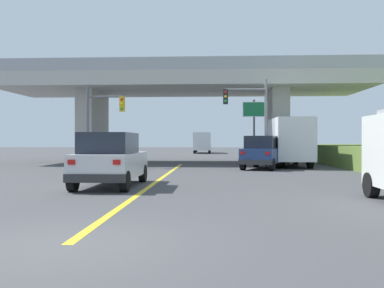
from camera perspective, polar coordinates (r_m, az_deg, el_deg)
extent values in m
plane|color=#424244|center=(33.95, -1.13, -2.48)|extent=(160.00, 160.00, 0.00)
cube|color=#B7B5AD|center=(34.19, -1.13, 7.88)|extent=(28.02, 8.52, 1.03)
cube|color=#A8A69F|center=(35.20, -13.04, 2.20)|extent=(1.27, 5.11, 5.65)
cube|color=#A8A69F|center=(34.18, 11.15, 2.26)|extent=(1.27, 5.11, 5.65)
cube|color=#9EA0A5|center=(30.30, -1.69, 10.70)|extent=(28.02, 0.20, 0.90)
cube|color=#9EA0A5|center=(38.39, -0.68, 8.51)|extent=(28.02, 0.20, 0.90)
cube|color=yellow|center=(19.25, -4.28, -4.69)|extent=(0.20, 24.21, 0.01)
cube|color=silver|center=(16.49, -10.66, -2.75)|extent=(1.98, 4.69, 0.90)
cube|color=#1E232D|center=(16.12, -10.96, 0.13)|extent=(1.74, 2.58, 0.76)
cube|color=#2D2D30|center=(14.30, -12.83, -4.48)|extent=(2.02, 0.20, 0.28)
cube|color=red|center=(14.41, -15.75, -2.33)|extent=(0.24, 0.06, 0.16)
cube|color=red|center=(14.01, -9.99, -2.40)|extent=(0.24, 0.06, 0.16)
cylinder|color=black|center=(18.48, -12.03, -3.81)|extent=(0.26, 0.72, 0.72)
cylinder|color=black|center=(18.10, -6.57, -3.89)|extent=(0.26, 0.72, 0.72)
cylinder|color=black|center=(15.05, -15.58, -4.77)|extent=(0.26, 0.72, 0.72)
cylinder|color=black|center=(14.58, -8.91, -4.93)|extent=(0.26, 0.72, 0.72)
cube|color=navy|center=(26.69, 9.49, -1.54)|extent=(3.23, 4.74, 0.90)
cube|color=#1E232D|center=(26.35, 9.34, 0.24)|extent=(2.37, 2.81, 0.76)
cube|color=#2D2D30|center=(24.63, 8.42, -2.42)|extent=(1.91, 0.83, 0.28)
cube|color=red|center=(24.72, 6.76, -1.18)|extent=(0.25, 0.13, 0.16)
cube|color=red|center=(24.38, 10.02, -1.21)|extent=(0.25, 0.13, 0.16)
cylinder|color=black|center=(28.48, 8.51, -2.32)|extent=(0.48, 0.77, 0.72)
cylinder|color=black|center=(28.13, 11.91, -2.36)|extent=(0.48, 0.77, 0.72)
cylinder|color=black|center=(25.34, 6.79, -2.66)|extent=(0.48, 0.77, 0.72)
cylinder|color=black|center=(24.94, 10.60, -2.71)|extent=(0.48, 0.77, 0.72)
cube|color=navy|center=(32.02, 11.90, -0.16)|extent=(2.20, 2.00, 1.90)
cube|color=silver|center=(28.62, 12.97, 0.60)|extent=(2.31, 4.88, 2.73)
cube|color=#195999|center=(28.63, 12.97, -0.77)|extent=(2.33, 4.78, 0.24)
cylinder|color=black|center=(31.90, 10.12, -1.87)|extent=(0.30, 0.90, 0.90)
cylinder|color=black|center=(32.21, 13.66, -1.85)|extent=(0.30, 0.90, 0.90)
cylinder|color=black|center=(27.29, 11.34, -2.25)|extent=(0.30, 0.90, 0.90)
cylinder|color=black|center=(27.65, 15.45, -2.23)|extent=(0.30, 0.90, 0.90)
cylinder|color=black|center=(14.12, 22.74, -5.05)|extent=(0.28, 0.76, 0.76)
cylinder|color=slate|center=(28.25, 9.81, 2.75)|extent=(0.18, 0.18, 5.74)
cylinder|color=slate|center=(28.30, 7.16, 7.23)|extent=(2.62, 0.12, 0.12)
cube|color=#232326|center=(28.19, 4.49, 6.28)|extent=(0.32, 0.26, 0.96)
sphere|color=red|center=(28.07, 4.50, 6.92)|extent=(0.16, 0.16, 0.16)
sphere|color=gold|center=(28.04, 4.50, 6.31)|extent=(0.16, 0.16, 0.16)
sphere|color=green|center=(28.01, 4.50, 5.70)|extent=(0.16, 0.16, 0.16)
cylinder|color=#56595E|center=(28.57, -13.73, 2.33)|extent=(0.18, 0.18, 5.35)
cylinder|color=#56595E|center=(28.39, -11.53, 6.18)|extent=(2.27, 0.12, 0.12)
cube|color=gold|center=(28.08, -9.27, 5.27)|extent=(0.32, 0.26, 0.96)
sphere|color=red|center=(27.96, -9.34, 5.90)|extent=(0.16, 0.16, 0.16)
sphere|color=gold|center=(27.94, -9.34, 5.29)|extent=(0.16, 0.16, 0.16)
sphere|color=green|center=(27.91, -9.34, 4.68)|extent=(0.16, 0.16, 0.16)
cylinder|color=#56595E|center=(31.09, 8.26, 1.55)|extent=(0.14, 0.14, 4.67)
cube|color=#197242|center=(31.10, 8.27, 4.59)|extent=(1.55, 0.08, 0.98)
cube|color=white|center=(31.10, 8.28, 4.59)|extent=(1.63, 0.04, 1.06)
cube|color=navy|center=(62.99, 1.46, 0.13)|extent=(2.20, 2.00, 1.90)
cube|color=silver|center=(59.31, 1.37, 0.36)|extent=(2.31, 5.37, 2.41)
cube|color=#B26619|center=(59.31, 1.37, -0.23)|extent=(2.33, 5.27, 0.24)
cylinder|color=black|center=(63.04, 0.56, -0.74)|extent=(0.30, 0.90, 0.90)
cylinder|color=black|center=(62.99, 2.37, -0.74)|extent=(0.30, 0.90, 0.90)
cylinder|color=black|center=(58.02, 0.35, -0.84)|extent=(0.30, 0.90, 0.90)
cylinder|color=black|center=(57.96, 2.32, -0.84)|extent=(0.30, 0.90, 0.90)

